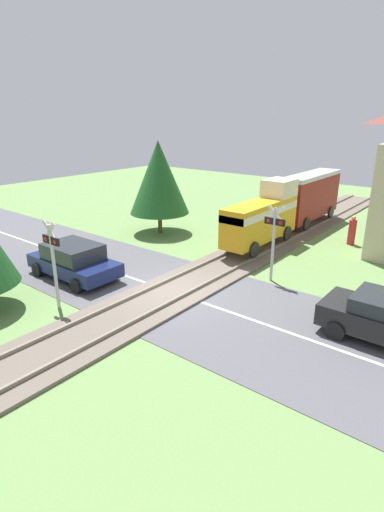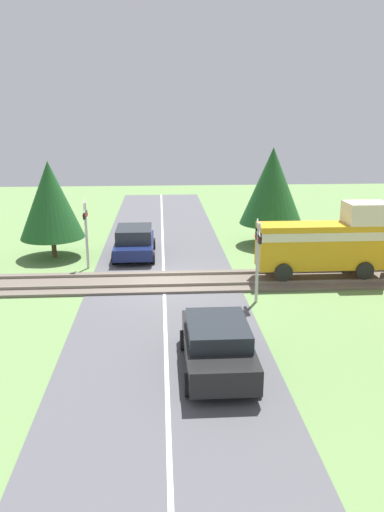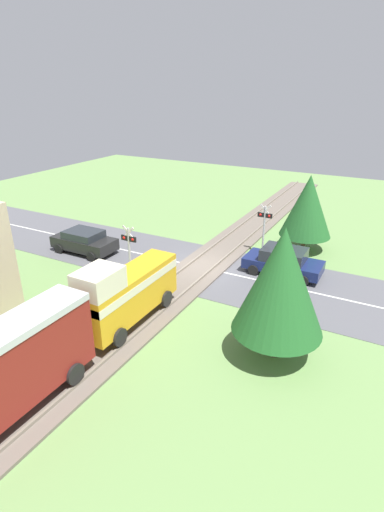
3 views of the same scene
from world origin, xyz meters
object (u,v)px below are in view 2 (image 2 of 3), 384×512
object	(u,v)px
car_far_side	(217,344)
crossing_signal_west_approach	(86,225)
crossing_signal_east_approach	(258,250)
car_near_crossing	(134,241)

from	to	relation	value
car_far_side	crossing_signal_west_approach	bearing A→B (deg)	-153.43
crossing_signal_west_approach	crossing_signal_east_approach	size ratio (longest dim) A/B	1.00
crossing_signal_east_approach	car_near_crossing	bearing A→B (deg)	-143.50
car_near_crossing	car_far_side	distance (m)	12.21
car_far_side	crossing_signal_west_approach	world-z (taller)	crossing_signal_west_approach
car_far_side	crossing_signal_west_approach	xyz separation A→B (m)	(-9.95, -4.98, 1.29)
car_near_crossing	car_far_side	world-z (taller)	car_near_crossing
car_near_crossing	crossing_signal_east_approach	xyz separation A→B (m)	(6.73, 4.98, 1.28)
crossing_signal_east_approach	car_far_side	bearing A→B (deg)	-22.22
car_near_crossing	crossing_signal_east_approach	distance (m)	8.47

